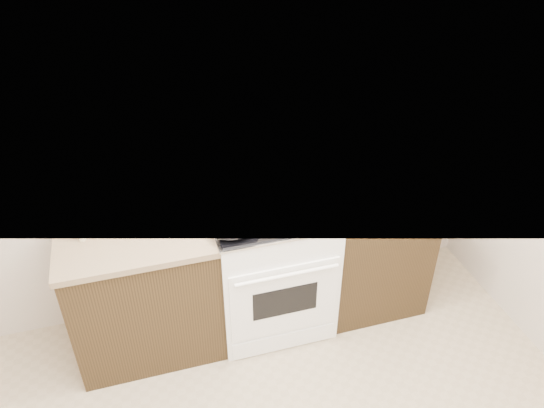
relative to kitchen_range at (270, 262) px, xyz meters
name	(u,v)px	position (x,y,z in m)	size (l,w,h in m)	color
room_shell	(288,270)	(-0.35, -1.42, 1.21)	(4.10, 3.60, 2.75)	#BFB2A5
counter_left	(145,289)	(-0.83, 0.01, -0.03)	(0.93, 0.67, 0.92)	black
counter_right	(368,246)	(0.73, 0.01, -0.03)	(0.73, 0.67, 0.92)	black
kitchen_range	(270,262)	(0.00, 0.00, 0.00)	(0.78, 0.73, 1.22)	white
mixing_bowl	(316,201)	(0.25, -0.14, 0.54)	(0.48, 0.48, 0.23)	silver
roasting_pan	(235,226)	(-0.27, -0.21, 0.50)	(0.31, 0.23, 0.11)	black
baking_sheet	(231,186)	(-0.18, 0.27, 0.47)	(0.41, 0.31, 0.06)	black
wooden_spoon	(278,211)	(0.03, -0.08, 0.46)	(0.12, 0.25, 0.04)	tan
blue_ladle	(337,218)	(0.34, -0.27, 0.48)	(0.18, 0.21, 0.09)	#95D0DE
spice_jars	(105,215)	(-0.98, 0.14, 0.49)	(0.40, 0.25, 0.13)	#BFB28C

